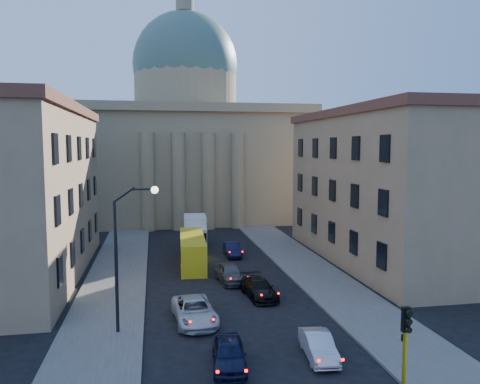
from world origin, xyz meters
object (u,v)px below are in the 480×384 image
object	(u,v)px
street_lamp	(125,247)
car_left_near	(229,354)
car_right_near	(318,346)
city_bus	(192,249)
box_truck	(195,233)
traffic_light	(405,346)

from	to	relation	value
street_lamp	car_left_near	distance (m)	8.82
car_right_near	city_bus	xyz separation A→B (m)	(-4.95, 20.83, 0.83)
car_right_near	box_truck	xyz separation A→B (m)	(-3.97, 28.81, 0.94)
street_lamp	box_truck	bearing A→B (deg)	75.38
car_right_near	city_bus	bearing A→B (deg)	108.42
box_truck	traffic_light	bearing A→B (deg)	-76.20
traffic_light	car_right_near	distance (m)	5.63
car_left_near	city_bus	distance (m)	21.04
traffic_light	box_truck	bearing A→B (deg)	100.27
street_lamp	city_bus	bearing A→B (deg)	71.65
traffic_light	city_bus	distance (m)	26.65
car_left_near	car_right_near	bearing A→B (deg)	8.27
traffic_light	car_left_near	xyz separation A→B (m)	(-6.95, 4.65, -1.88)
city_bus	box_truck	bearing A→B (deg)	85.87
traffic_light	box_truck	distance (m)	34.22
street_lamp	car_right_near	xyz separation A→B (m)	(10.14, -5.16, -4.64)
car_right_near	traffic_light	bearing A→B (deg)	-61.25
traffic_light	car_right_near	xyz separation A→B (m)	(-2.12, 4.84, -1.94)
traffic_light	car_right_near	size ratio (longest dim) A/B	1.10
car_left_near	box_truck	distance (m)	29.03
traffic_light	car_left_near	world-z (taller)	traffic_light
car_right_near	city_bus	distance (m)	21.43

